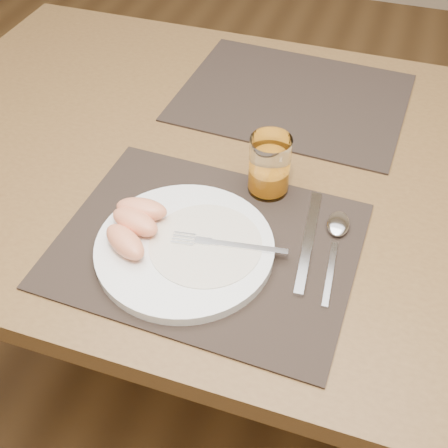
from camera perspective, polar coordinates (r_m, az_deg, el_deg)
ground at (r=1.60m, az=2.01°, el=-14.92°), size 5.00×5.00×0.00m
table at (r=1.07m, az=2.90°, el=2.98°), size 1.40×0.90×0.75m
placemat_near at (r=0.86m, az=-1.69°, el=-2.08°), size 0.46×0.37×0.00m
placemat_far at (r=1.19m, az=6.96°, el=12.67°), size 0.47×0.37×0.00m
plate at (r=0.85m, az=-4.02°, el=-2.44°), size 0.27×0.27×0.02m
plate_dressing at (r=0.84m, az=-1.89°, el=-2.04°), size 0.17×0.17×0.00m
fork at (r=0.84m, az=-0.51°, el=-1.97°), size 0.18×0.04×0.00m
knife at (r=0.86m, az=8.40°, el=-2.52°), size 0.03×0.22×0.01m
spoon at (r=0.89m, az=11.41°, el=-0.68°), size 0.04×0.19×0.01m
juice_glass at (r=0.92m, az=4.63°, el=5.69°), size 0.07×0.07×0.10m
grapefruit_wedges at (r=0.86m, az=-9.12°, el=0.00°), size 0.09×0.13×0.03m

